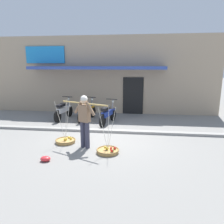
{
  "coord_description": "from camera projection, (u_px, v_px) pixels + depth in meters",
  "views": [
    {
      "loc": [
        1.09,
        -7.22,
        2.56
      ],
      "look_at": [
        0.13,
        0.6,
        0.85
      ],
      "focal_mm": 33.58,
      "sensor_mm": 36.0,
      "label": 1
    }
  ],
  "objects": [
    {
      "name": "ground_plane",
      "position": [
        107.0,
        138.0,
        7.68
      ],
      "size": [
        90.0,
        90.0,
        0.0
      ],
      "primitive_type": "plane",
      "color": "gray"
    },
    {
      "name": "sidewalk_curb",
      "position": [
        109.0,
        131.0,
        8.35
      ],
      "size": [
        20.0,
        0.24,
        0.1
      ],
      "primitive_type": "cube",
      "color": "gray",
      "rests_on": "ground"
    },
    {
      "name": "fruit_vendor",
      "position": [
        85.0,
        118.0,
        6.58
      ],
      "size": [
        1.59,
        0.72,
        1.7
      ],
      "color": "#38384C",
      "rests_on": "ground"
    },
    {
      "name": "fruit_basket_left_side",
      "position": [
        66.0,
        141.0,
        7.2
      ],
      "size": [
        0.69,
        0.69,
        1.45
      ],
      "color": "#B2894C",
      "rests_on": "ground"
    },
    {
      "name": "fruit_basket_right_side",
      "position": [
        108.0,
        150.0,
        6.34
      ],
      "size": [
        0.69,
        0.69,
        1.45
      ],
      "color": "#B2894C",
      "rests_on": "ground"
    },
    {
      "name": "motorcycle_nearest_shop",
      "position": [
        63.0,
        111.0,
        10.26
      ],
      "size": [
        0.54,
        1.81,
        1.09
      ],
      "color": "black",
      "rests_on": "ground"
    },
    {
      "name": "motorcycle_second_in_row",
      "position": [
        87.0,
        111.0,
        10.13
      ],
      "size": [
        0.61,
        1.79,
        1.09
      ],
      "color": "black",
      "rests_on": "ground"
    },
    {
      "name": "motorcycle_third_in_row",
      "position": [
        108.0,
        114.0,
        9.48
      ],
      "size": [
        0.64,
        1.78,
        1.09
      ],
      "color": "black",
      "rests_on": "ground"
    },
    {
      "name": "storefront_building",
      "position": [
        105.0,
        74.0,
        13.87
      ],
      "size": [
        13.0,
        6.0,
        4.2
      ],
      "color": "tan",
      "rests_on": "ground"
    },
    {
      "name": "plastic_litter_bag",
      "position": [
        45.0,
        159.0,
        5.78
      ],
      "size": [
        0.28,
        0.22,
        0.14
      ],
      "primitive_type": "ellipsoid",
      "color": "red",
      "rests_on": "ground"
    }
  ]
}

